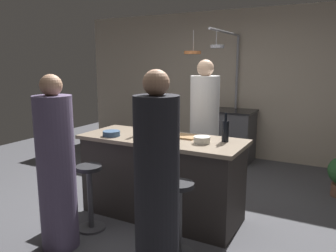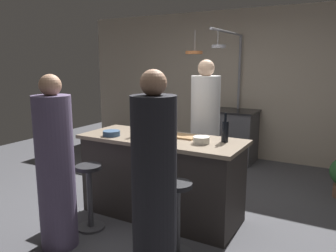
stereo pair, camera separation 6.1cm
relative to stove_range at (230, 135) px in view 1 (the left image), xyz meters
name	(u,v)px [view 1 (the left image)]	position (x,y,z in m)	size (l,w,h in m)	color
ground_plane	(162,215)	(0.00, -2.45, -0.45)	(9.00, 9.00, 0.00)	#4C4C51
back_wall	(239,85)	(0.00, 0.40, 0.85)	(6.40, 0.16, 2.60)	#BCAD99
kitchen_island	(162,177)	(0.00, -2.45, 0.01)	(1.80, 0.72, 0.90)	#332D2B
stove_range	(230,135)	(0.00, 0.00, 0.00)	(0.80, 0.64, 0.89)	#47474C
chef	(204,133)	(0.16, -1.62, 0.36)	(0.37, 0.37, 1.73)	white
bar_stool_right	(179,216)	(0.52, -3.07, -0.07)	(0.28, 0.28, 0.68)	#4C4C51
guest_right	(157,186)	(0.50, -3.42, 0.32)	(0.35, 0.35, 1.65)	black
bar_stool_left	(90,195)	(-0.49, -3.07, -0.07)	(0.28, 0.28, 0.68)	#4C4C51
guest_left	(56,170)	(-0.52, -3.45, 0.30)	(0.34, 0.34, 1.60)	#594C6B
overhead_pot_rack	(221,68)	(-0.07, -0.40, 1.16)	(0.57, 1.39, 2.17)	gray
cutting_board	(183,136)	(0.19, -2.33, 0.46)	(0.32, 0.22, 0.02)	#997047
pepper_mill	(136,127)	(-0.28, -2.52, 0.56)	(0.05, 0.05, 0.21)	#382319
wine_bottle_amber	(145,130)	(-0.06, -2.69, 0.58)	(0.07, 0.07, 0.32)	brown
wine_bottle_dark	(225,131)	(0.67, -2.31, 0.57)	(0.07, 0.07, 0.30)	black
wine_bottle_white	(159,125)	(-0.05, -2.41, 0.58)	(0.07, 0.07, 0.32)	gray
wine_glass_by_chef	(159,129)	(0.00, -2.51, 0.56)	(0.07, 0.07, 0.15)	silver
wine_glass_near_right_guest	(161,124)	(-0.13, -2.23, 0.56)	(0.07, 0.07, 0.15)	silver
mixing_bowl_ceramic	(202,140)	(0.49, -2.49, 0.49)	(0.17, 0.17, 0.07)	silver
mixing_bowl_blue	(111,133)	(-0.52, -2.65, 0.48)	(0.19, 0.19, 0.06)	#334C6B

